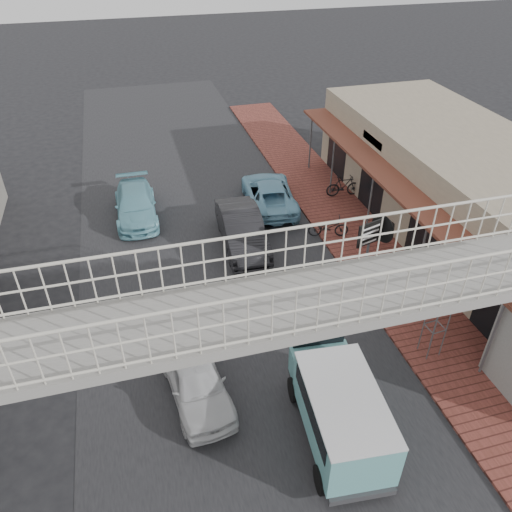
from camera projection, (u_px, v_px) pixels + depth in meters
ground at (237, 348)px, 16.18m from camera, size 120.00×120.00×0.00m
road_strip at (237, 348)px, 16.17m from camera, size 10.00×60.00×0.01m
sidewalk at (378, 263)px, 19.92m from camera, size 3.00×40.00×0.10m
shophouse_row at (472, 194)px, 20.54m from camera, size 7.20×18.00×4.00m
footbridge at (276, 373)px, 11.19m from camera, size 16.40×2.40×6.34m
white_hatchback at (196, 379)px, 14.30m from camera, size 1.95×3.98×1.31m
dark_sedan at (242, 230)px, 20.66m from camera, size 1.80×4.66×1.51m
angkot_curb at (269, 193)px, 23.46m from camera, size 2.75×4.99×1.32m
angkot_far at (136, 205)px, 22.63m from camera, size 1.88×4.44×1.28m
angkot_van at (340, 407)px, 12.76m from camera, size 2.17×4.17×1.97m
motorcycle_near at (328, 227)px, 21.23m from camera, size 1.82×1.02×0.90m
motorcycle_far at (343, 186)px, 24.18m from camera, size 1.76×0.64×1.03m
street_clock at (443, 300)px, 14.66m from camera, size 0.65×0.54×2.61m
arrow_sign at (386, 228)px, 17.51m from camera, size 1.79×1.19×2.96m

